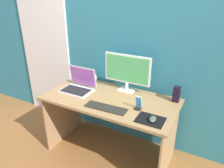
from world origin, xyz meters
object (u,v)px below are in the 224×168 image
object	(u,v)px
monitor	(127,71)
fishbowl	(91,78)
laptop	(78,86)
keyboard_external	(106,108)
mouse	(153,119)
phone_in_dock	(138,105)
speaker_right	(176,94)

from	to	relation	value
monitor	fishbowl	distance (m)	0.50
laptop	keyboard_external	distance (m)	0.53
monitor	keyboard_external	xyz separation A→B (m)	(-0.01, -0.46, -0.23)
laptop	mouse	world-z (taller)	laptop
fishbowl	phone_in_dock	distance (m)	0.81
fishbowl	keyboard_external	xyz separation A→B (m)	(0.46, -0.45, -0.06)
fishbowl	keyboard_external	world-z (taller)	fishbowl
keyboard_external	mouse	xyz separation A→B (m)	(0.47, 0.00, 0.02)
laptop	fishbowl	distance (m)	0.23
fishbowl	speaker_right	bearing A→B (deg)	0.96
fishbowl	phone_in_dock	world-z (taller)	fishbowl
mouse	phone_in_dock	bearing A→B (deg)	140.07
monitor	keyboard_external	size ratio (longest dim) A/B	1.27
keyboard_external	laptop	bearing A→B (deg)	153.20
fishbowl	mouse	bearing A→B (deg)	-25.47
fishbowl	phone_in_dock	xyz separation A→B (m)	(0.75, -0.31, -0.02)
speaker_right	laptop	bearing A→B (deg)	-166.72
monitor	laptop	distance (m)	0.58
laptop	mouse	bearing A→B (deg)	-12.62
keyboard_external	phone_in_dock	bearing A→B (deg)	22.38
monitor	fishbowl	xyz separation A→B (m)	(-0.47, -0.01, -0.17)
phone_in_dock	keyboard_external	bearing A→B (deg)	-154.97
keyboard_external	speaker_right	bearing A→B (deg)	36.52
monitor	mouse	bearing A→B (deg)	-44.86
speaker_right	fishbowl	size ratio (longest dim) A/B	1.14
speaker_right	fishbowl	world-z (taller)	speaker_right
mouse	phone_in_dock	size ratio (longest dim) A/B	0.72
laptop	phone_in_dock	world-z (taller)	laptop
laptop	keyboard_external	xyz separation A→B (m)	(0.48, -0.22, -0.05)
keyboard_external	phone_in_dock	xyz separation A→B (m)	(0.29, 0.13, 0.04)
laptop	phone_in_dock	distance (m)	0.77
laptop	fishbowl	world-z (taller)	laptop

